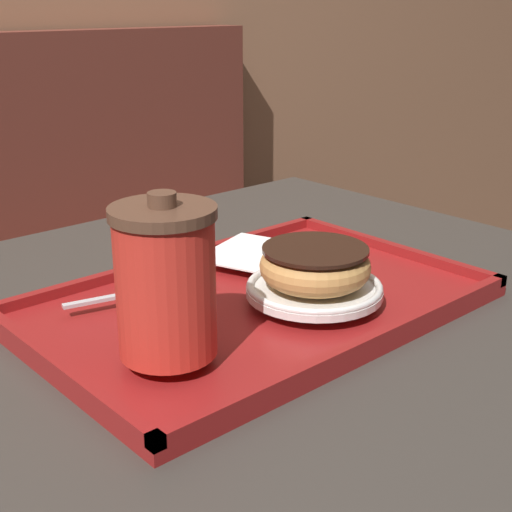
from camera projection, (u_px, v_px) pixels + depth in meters
The scene contains 8 objects.
booth_bench at pixel (94, 328), 1.73m from camera, with size 1.15×0.44×1.00m.
cafe_table at pixel (252, 430), 0.88m from camera, with size 0.93×0.80×0.74m.
serving_tray at pixel (256, 304), 0.79m from camera, with size 0.49×0.32×0.02m.
napkin_paper at pixel (253, 252), 0.90m from camera, with size 0.15×0.14×0.00m.
coffee_cup_front at pixel (166, 281), 0.62m from camera, with size 0.09×0.09×0.15m.
plate_with_chocolate_donut at pixel (314, 288), 0.77m from camera, with size 0.15×0.15×0.01m.
donut_chocolate_glazed at pixel (315, 265), 0.76m from camera, with size 0.12×0.12×0.04m.
spoon at pixel (154, 287), 0.78m from camera, with size 0.14×0.05×0.01m.
Camera 1 is at (-0.50, -0.56, 1.06)m, focal length 50.00 mm.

